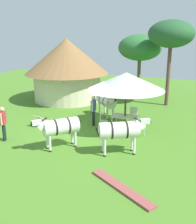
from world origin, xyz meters
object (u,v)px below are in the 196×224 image
object	(u,v)px
patio_chair_east_end	(102,120)
striped_lounge_chair	(43,121)
patio_dining_table	(125,118)
patio_chair_near_hut	(133,114)
zebra_by_umbrella	(106,101)
zebra_toward_hut	(120,130)
zebra_nearest_camera	(60,127)
patio_chair_west_end	(141,126)
acacia_tree_behind_hut	(171,34)
standing_watcher	(3,120)
acacia_tree_far_lawn	(140,48)
guest_beside_umbrella	(93,108)
shade_umbrella	(126,81)
thatched_hut	(67,67)

from	to	relation	value
patio_chair_east_end	striped_lounge_chair	bearing A→B (deg)	-101.05
patio_dining_table	patio_chair_near_hut	world-z (taller)	patio_chair_near_hut
striped_lounge_chair	zebra_by_umbrella	xyz separation A→B (m)	(2.60, 2.83, 0.74)
patio_chair_east_end	zebra_toward_hut	xyz separation A→B (m)	(1.77, -2.42, 0.51)
zebra_nearest_camera	zebra_toward_hut	bearing A→B (deg)	-129.29
patio_chair_west_end	acacia_tree_behind_hut	world-z (taller)	acacia_tree_behind_hut
standing_watcher	striped_lounge_chair	distance (m)	2.61
zebra_toward_hut	zebra_by_umbrella	bearing A→B (deg)	176.79
patio_dining_table	patio_chair_near_hut	size ratio (longest dim) A/B	1.46
patio_chair_east_end	acacia_tree_far_lawn	bearing A→B (deg)	157.96
patio_chair_near_hut	guest_beside_umbrella	world-z (taller)	guest_beside_umbrella
patio_dining_table	striped_lounge_chair	bearing A→B (deg)	-164.52
acacia_tree_far_lawn	striped_lounge_chair	bearing A→B (deg)	-108.45
patio_chair_near_hut	striped_lounge_chair	world-z (taller)	patio_chair_near_hut
patio_dining_table	acacia_tree_behind_hut	bearing A→B (deg)	78.35
patio_chair_near_hut	zebra_by_umbrella	size ratio (longest dim) A/B	0.52
shade_umbrella	striped_lounge_chair	xyz separation A→B (m)	(-4.27, -1.18, -2.30)
thatched_hut	patio_chair_west_end	xyz separation A→B (m)	(6.88, -5.21, -1.95)
patio_dining_table	acacia_tree_behind_hut	size ratio (longest dim) A/B	0.23
thatched_hut	zebra_nearest_camera	distance (m)	8.98
patio_dining_table	thatched_hut	bearing A→B (deg)	142.23
thatched_hut	guest_beside_umbrella	bearing A→B (deg)	-48.19
acacia_tree_behind_hut	zebra_nearest_camera	bearing A→B (deg)	-108.81
guest_beside_umbrella	patio_chair_west_end	bearing A→B (deg)	-112.34
patio_dining_table	zebra_toward_hut	distance (m)	3.00
standing_watcher	zebra_nearest_camera	world-z (taller)	standing_watcher
patio_dining_table	zebra_nearest_camera	bearing A→B (deg)	-119.78
standing_watcher	zebra_toward_hut	distance (m)	5.52
zebra_nearest_camera	acacia_tree_behind_hut	size ratio (longest dim) A/B	0.32
zebra_nearest_camera	acacia_tree_far_lawn	distance (m)	11.40
patio_chair_west_end	thatched_hut	bearing A→B (deg)	86.06
patio_dining_table	patio_chair_east_end	xyz separation A→B (m)	(-1.09, -0.48, -0.13)
patio_chair_west_end	acacia_tree_behind_hut	size ratio (longest dim) A/B	0.16
shade_umbrella	patio_chair_east_end	size ratio (longest dim) A/B	4.34
patio_chair_west_end	zebra_toward_hut	distance (m)	2.33
acacia_tree_far_lawn	guest_beside_umbrella	bearing A→B (deg)	-93.41
shade_umbrella	striped_lounge_chair	world-z (taller)	shade_umbrella
shade_umbrella	thatched_hut	bearing A→B (deg)	142.23
patio_chair_near_hut	zebra_by_umbrella	distance (m)	1.89
patio_chair_near_hut	acacia_tree_far_lawn	world-z (taller)	acacia_tree_far_lawn
patio_chair_west_end	zebra_nearest_camera	size ratio (longest dim) A/B	0.49
patio_chair_near_hut	guest_beside_umbrella	bearing A→B (deg)	38.17
guest_beside_umbrella	zebra_by_umbrella	world-z (taller)	guest_beside_umbrella
shade_umbrella	striped_lounge_chair	bearing A→B (deg)	-164.52
acacia_tree_far_lawn	patio_chair_east_end	bearing A→B (deg)	-88.46
guest_beside_umbrella	standing_watcher	world-z (taller)	guest_beside_umbrella
striped_lounge_chair	patio_chair_near_hut	bearing A→B (deg)	41.34
zebra_toward_hut	patio_chair_near_hut	bearing A→B (deg)	157.52
patio_dining_table	acacia_tree_far_lawn	distance (m)	8.38
thatched_hut	zebra_toward_hut	size ratio (longest dim) A/B	2.93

